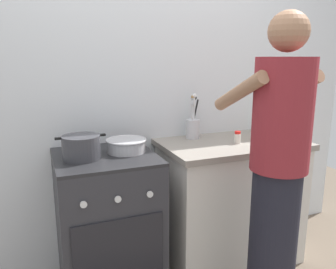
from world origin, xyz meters
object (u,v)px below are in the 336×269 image
(stove_range, at_px, (108,223))
(pot, at_px, (81,147))
(utensil_crock, at_px, (193,124))
(spice_bottle, at_px, (237,137))
(person, at_px, (277,176))
(mixing_bowl, at_px, (126,145))
(oil_bottle, at_px, (261,126))

(stove_range, bearing_deg, pot, -169.15)
(stove_range, xyz_separation_m, utensil_crock, (0.69, 0.20, 0.55))
(spice_bottle, xyz_separation_m, person, (-0.11, -0.55, -0.08))
(utensil_crock, height_order, person, person)
(utensil_crock, height_order, spice_bottle, utensil_crock)
(mixing_bowl, bearing_deg, spice_bottle, -5.56)
(stove_range, relative_size, pot, 3.15)
(stove_range, relative_size, mixing_bowl, 3.53)
(utensil_crock, distance_m, person, 0.82)
(person, bearing_deg, spice_bottle, 78.74)
(person, bearing_deg, stove_range, 142.90)
(pot, relative_size, person, 0.17)
(pot, relative_size, spice_bottle, 3.36)
(oil_bottle, bearing_deg, pot, -178.47)
(pot, distance_m, mixing_bowl, 0.29)
(stove_range, height_order, oil_bottle, oil_bottle)
(mixing_bowl, height_order, person, person)
(spice_bottle, height_order, person, person)
(pot, xyz_separation_m, person, (0.94, -0.57, -0.11))
(utensil_crock, xyz_separation_m, spice_bottle, (0.22, -0.25, -0.06))
(oil_bottle, bearing_deg, utensil_crock, 157.07)
(pot, bearing_deg, oil_bottle, 1.53)
(spice_bottle, bearing_deg, pot, 178.74)
(spice_bottle, relative_size, person, 0.05)
(oil_bottle, distance_m, person, 0.71)
(utensil_crock, distance_m, oil_bottle, 0.49)
(pot, height_order, mixing_bowl, pot)
(mixing_bowl, height_order, utensil_crock, utensil_crock)
(spice_bottle, bearing_deg, person, -101.26)
(pot, height_order, utensil_crock, utensil_crock)
(mixing_bowl, bearing_deg, stove_range, -169.99)
(utensil_crock, distance_m, spice_bottle, 0.34)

